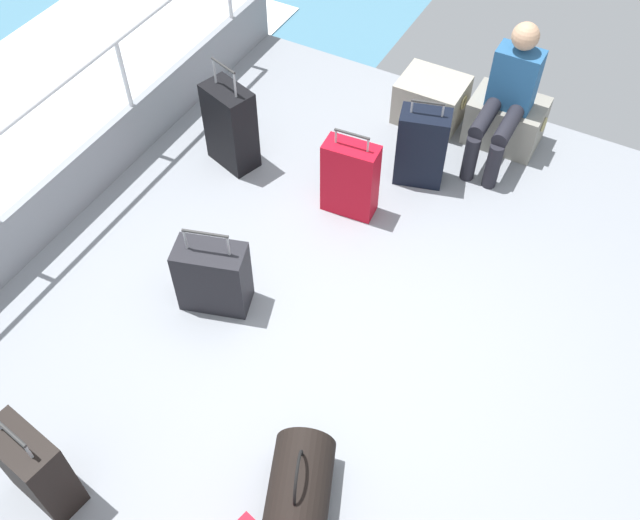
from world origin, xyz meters
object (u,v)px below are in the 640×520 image
object	(u,v)px
suitcase_3	(350,179)
duffel_bag	(299,491)
passenger_seated	(508,95)
suitcase_4	(231,126)
suitcase_1	(35,468)
suitcase_2	(213,277)
suitcase_5	(422,147)
cargo_crate_1	(506,121)
cargo_crate_0	(431,100)

from	to	relation	value
suitcase_3	duffel_bag	world-z (taller)	suitcase_3
passenger_seated	suitcase_4	bearing A→B (deg)	-149.05
suitcase_1	suitcase_4	bearing A→B (deg)	101.94
suitcase_1	suitcase_4	distance (m)	2.82
suitcase_2	suitcase_5	xyz separation A→B (m)	(0.70, 1.74, 0.06)
suitcase_1	duffel_bag	distance (m)	1.38
cargo_crate_1	suitcase_1	xyz separation A→B (m)	(-1.20, -4.01, 0.11)
suitcase_3	suitcase_5	bearing A→B (deg)	59.81
cargo_crate_0	suitcase_4	distance (m)	1.69
suitcase_2	suitcase_1	bearing A→B (deg)	-92.79
cargo_crate_0	duffel_bag	xyz separation A→B (m)	(0.67, -3.39, -0.02)
suitcase_3	duffel_bag	bearing A→B (deg)	-69.78
suitcase_2	cargo_crate_1	bearing A→B (deg)	65.60
cargo_crate_0	suitcase_5	distance (m)	0.76
cargo_crate_0	duffel_bag	world-z (taller)	duffel_bag
suitcase_4	suitcase_5	bearing A→B (deg)	20.52
suitcase_1	suitcase_3	size ratio (longest dim) A/B	1.01
suitcase_4	cargo_crate_0	bearing A→B (deg)	46.79
cargo_crate_1	passenger_seated	size ratio (longest dim) A/B	0.56
cargo_crate_0	suitcase_4	size ratio (longest dim) A/B	0.63
suitcase_4	duffel_bag	world-z (taller)	suitcase_4
suitcase_5	suitcase_2	bearing A→B (deg)	-112.06
cargo_crate_1	suitcase_5	bearing A→B (deg)	-119.54
passenger_seated	suitcase_4	world-z (taller)	passenger_seated
suitcase_1	suitcase_5	size ratio (longest dim) A/B	1.00
suitcase_3	cargo_crate_1	bearing A→B (deg)	60.18
suitcase_5	duffel_bag	bearing A→B (deg)	-80.18
suitcase_1	duffel_bag	world-z (taller)	suitcase_1
cargo_crate_1	suitcase_1	distance (m)	4.18
suitcase_1	suitcase_3	distance (m)	2.75
suitcase_1	suitcase_5	bearing A→B (deg)	76.59
cargo_crate_0	suitcase_1	bearing A→B (deg)	-98.12
suitcase_2	suitcase_3	world-z (taller)	suitcase_3
suitcase_2	duffel_bag	distance (m)	1.50
passenger_seated	suitcase_4	size ratio (longest dim) A/B	1.22
cargo_crate_1	suitcase_1	world-z (taller)	suitcase_1
passenger_seated	suitcase_4	distance (m)	2.09
cargo_crate_1	duffel_bag	bearing A→B (deg)	-89.28
suitcase_2	suitcase_5	world-z (taller)	suitcase_5
cargo_crate_1	duffel_bag	size ratio (longest dim) A/B	0.92
suitcase_3	cargo_crate_0	bearing A→B (deg)	85.03
cargo_crate_0	suitcase_1	world-z (taller)	suitcase_1
passenger_seated	suitcase_1	world-z (taller)	passenger_seated
passenger_seated	suitcase_3	world-z (taller)	passenger_seated
suitcase_4	suitcase_1	bearing A→B (deg)	-78.06
suitcase_5	suitcase_3	bearing A→B (deg)	-120.19
suitcase_1	suitcase_5	xyz separation A→B (m)	(0.78, 3.27, 0.01)
suitcase_1	suitcase_2	xyz separation A→B (m)	(0.07, 1.53, -0.04)
suitcase_1	duffel_bag	xyz separation A→B (m)	(1.24, 0.59, -0.13)
passenger_seated	suitcase_1	size ratio (longest dim) A/B	1.49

